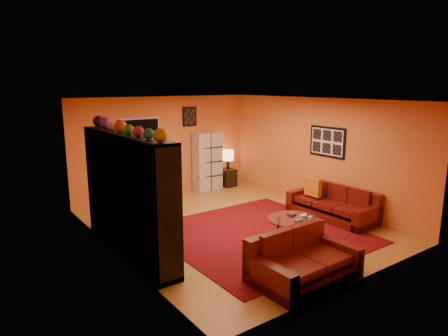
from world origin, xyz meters
TOP-DOWN VIEW (x-y plane):
  - floor at (0.00, 0.00)m, footprint 6.00×6.00m
  - ceiling at (0.00, 0.00)m, footprint 6.00×6.00m
  - wall_back at (0.00, 3.00)m, footprint 6.00×0.00m
  - wall_front at (0.00, -3.00)m, footprint 6.00×0.00m
  - wall_left at (-2.50, 0.00)m, footprint 0.00×6.00m
  - wall_right at (2.50, 0.00)m, footprint 0.00×6.00m
  - rug at (0.10, -0.70)m, footprint 3.60×3.60m
  - doorway at (-0.70, 2.96)m, footprint 0.95×0.10m
  - wall_art_right at (2.48, -0.30)m, footprint 0.03×1.00m
  - wall_art_back at (0.75, 2.98)m, footprint 0.42×0.03m
  - entertainment_unit at (-2.27, 0.00)m, footprint 0.45×3.00m
  - tv at (-2.23, -0.05)m, footprint 0.90×0.12m
  - sofa at (2.13, -0.86)m, footprint 0.84×2.00m
  - loveseat at (-0.55, -2.41)m, footprint 1.64×1.01m
  - throw_pillow at (1.95, -0.40)m, footprint 0.12×0.42m
  - coffee_table at (0.31, -1.43)m, footprint 0.97×0.97m
  - storage_cabinet at (1.20, 2.80)m, footprint 0.82×0.39m
  - bowl_chair at (-1.07, 2.09)m, footprint 0.65×0.65m
  - side_table at (1.86, 2.75)m, footprint 0.40×0.40m
  - table_lamp at (1.86, 2.75)m, footprint 0.33×0.33m

SIDE VIEW (x-z plane):
  - floor at x=0.00m, z-range 0.00..0.00m
  - rug at x=0.10m, z-range 0.00..0.01m
  - side_table at x=1.86m, z-range 0.00..0.50m
  - loveseat at x=-0.55m, z-range -0.14..0.71m
  - bowl_chair at x=-1.07m, z-range 0.02..0.55m
  - sofa at x=2.13m, z-range -0.14..0.71m
  - coffee_table at x=0.31m, z-range 0.20..0.69m
  - throw_pillow at x=1.95m, z-range 0.42..0.84m
  - storage_cabinet at x=1.20m, z-range 0.00..1.60m
  - table_lamp at x=1.86m, z-range 0.62..1.18m
  - tv at x=-2.23m, z-range 0.72..1.24m
  - doorway at x=-0.70m, z-range 0.00..2.04m
  - entertainment_unit at x=-2.27m, z-range 0.00..2.10m
  - wall_back at x=0.00m, z-range -1.70..4.30m
  - wall_front at x=0.00m, z-range -1.70..4.30m
  - wall_left at x=-2.50m, z-range -1.70..4.30m
  - wall_right at x=2.50m, z-range -1.70..4.30m
  - wall_art_right at x=2.48m, z-range 1.25..1.95m
  - wall_art_back at x=0.75m, z-range 1.79..2.31m
  - ceiling at x=0.00m, z-range 2.60..2.60m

